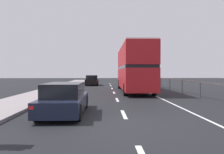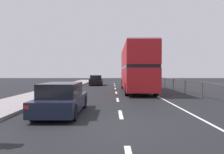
# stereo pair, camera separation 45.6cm
# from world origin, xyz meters

# --- Properties ---
(ground_plane) EXTENTS (73.00, 120.00, 0.10)m
(ground_plane) POSITION_xyz_m (0.00, 0.00, -0.05)
(ground_plane) COLOR black
(lane_paint_markings) EXTENTS (3.26, 46.00, 0.01)m
(lane_paint_markings) POSITION_xyz_m (2.08, 8.21, 0.00)
(lane_paint_markings) COLOR silver
(lane_paint_markings) RESTS_ON ground
(bridge_side_railing) EXTENTS (0.10, 42.00, 1.18)m
(bridge_side_railing) POSITION_xyz_m (5.93, 9.00, 0.95)
(bridge_side_railing) COLOR #50494C
(bridge_side_railing) RESTS_ON ground
(double_decker_bus_red) EXTENTS (2.62, 10.51, 4.29)m
(double_decker_bus_red) POSITION_xyz_m (1.93, 12.59, 2.30)
(double_decker_bus_red) COLOR #B1191E
(double_decker_bus_red) RESTS_ON ground
(hatchback_car_near) EXTENTS (1.76, 4.38, 1.37)m
(hatchback_car_near) POSITION_xyz_m (-2.59, 1.90, 0.66)
(hatchback_car_near) COLOR #181D2F
(hatchback_car_near) RESTS_ON ground
(sedan_car_ahead) EXTENTS (1.82, 4.04, 1.43)m
(sedan_car_ahead) POSITION_xyz_m (-2.63, 22.61, 0.68)
(sedan_car_ahead) COLOR black
(sedan_car_ahead) RESTS_ON ground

